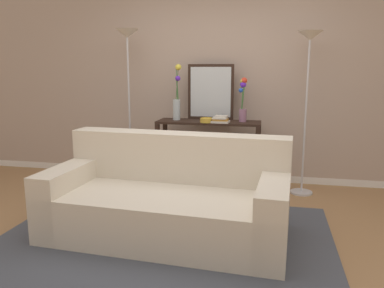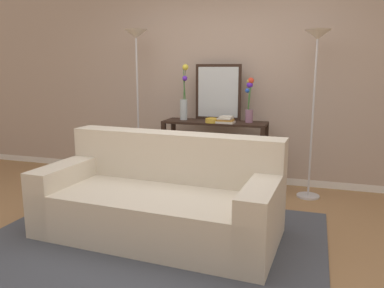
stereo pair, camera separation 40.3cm
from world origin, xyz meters
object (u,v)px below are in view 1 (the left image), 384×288
(wall_mirror, at_px, (211,92))
(book_row_under_console, at_px, (180,180))
(floor_lamp_left, at_px, (128,64))
(vase_short_flowers, at_px, (243,101))
(console_table, at_px, (208,142))
(fruit_bowl, at_px, (207,120))
(vase_tall_flowers, at_px, (177,99))
(floor_lamp_right, at_px, (308,68))
(couch, at_px, (168,201))
(book_stack, at_px, (221,120))

(wall_mirror, distance_m, book_row_under_console, 1.20)
(floor_lamp_left, height_order, vase_short_flowers, floor_lamp_left)
(console_table, bearing_deg, fruit_bowl, -91.76)
(floor_lamp_left, relative_size, vase_tall_flowers, 2.82)
(console_table, height_order, floor_lamp_right, floor_lamp_right)
(couch, bearing_deg, book_row_under_console, 100.16)
(console_table, bearing_deg, book_row_under_console, 180.00)
(wall_mirror, xyz_separation_m, fruit_bowl, (0.00, -0.29, -0.32))
(vase_short_flowers, bearing_deg, wall_mirror, 163.41)
(fruit_bowl, bearing_deg, floor_lamp_left, 175.50)
(fruit_bowl, bearing_deg, floor_lamp_right, 3.96)
(floor_lamp_right, bearing_deg, wall_mirror, 169.51)
(floor_lamp_left, xyz_separation_m, book_row_under_console, (0.64, 0.05, -1.47))
(wall_mirror, relative_size, book_stack, 3.20)
(fruit_bowl, xyz_separation_m, book_row_under_console, (-0.37, 0.13, -0.81))
(couch, distance_m, floor_lamp_left, 2.10)
(floor_lamp_right, bearing_deg, fruit_bowl, -176.04)
(couch, xyz_separation_m, vase_short_flowers, (0.52, 1.54, 0.78))
(wall_mirror, relative_size, fruit_bowl, 4.37)
(vase_short_flowers, bearing_deg, floor_lamp_left, -176.44)
(floor_lamp_left, bearing_deg, vase_tall_flowers, 6.57)
(couch, bearing_deg, book_stack, 78.80)
(console_table, xyz_separation_m, fruit_bowl, (-0.00, -0.13, 0.29))
(floor_lamp_left, height_order, wall_mirror, floor_lamp_left)
(vase_short_flowers, bearing_deg, couch, -108.68)
(floor_lamp_right, relative_size, book_stack, 8.73)
(console_table, bearing_deg, vase_short_flowers, 5.69)
(vase_tall_flowers, bearing_deg, wall_mirror, 19.59)
(floor_lamp_left, bearing_deg, wall_mirror, 11.92)
(vase_tall_flowers, xyz_separation_m, book_stack, (0.57, -0.15, -0.22))
(console_table, bearing_deg, book_stack, -36.80)
(vase_tall_flowers, relative_size, book_stack, 3.20)
(floor_lamp_left, height_order, floor_lamp_right, floor_lamp_left)
(book_row_under_console, bearing_deg, fruit_bowl, -18.94)
(fruit_bowl, bearing_deg, console_table, 88.24)
(console_table, distance_m, book_row_under_console, 0.64)
(wall_mirror, relative_size, vase_tall_flowers, 1.00)
(couch, distance_m, wall_mirror, 1.88)
(vase_tall_flowers, distance_m, vase_short_flowers, 0.82)
(floor_lamp_right, distance_m, book_stack, 1.16)
(couch, distance_m, fruit_bowl, 1.48)
(couch, relative_size, vase_tall_flowers, 3.11)
(wall_mirror, bearing_deg, couch, -93.51)
(fruit_bowl, bearing_deg, book_stack, 1.57)
(vase_short_flowers, bearing_deg, fruit_bowl, -157.94)
(couch, relative_size, vase_short_flowers, 4.03)
(wall_mirror, bearing_deg, vase_short_flowers, -16.59)
(fruit_bowl, xyz_separation_m, book_stack, (0.17, 0.00, 0.01))
(couch, height_order, console_table, couch)
(floor_lamp_right, xyz_separation_m, wall_mirror, (-1.15, 0.21, -0.30))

